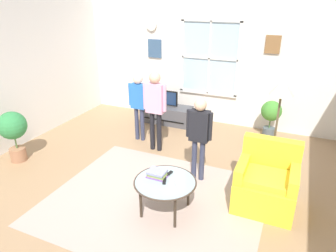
# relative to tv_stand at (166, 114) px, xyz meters

# --- Properties ---
(ground_plane) EXTENTS (6.54, 6.74, 0.02)m
(ground_plane) POSITION_rel_tv_stand_xyz_m (0.89, -2.60, -0.20)
(ground_plane) COLOR #9E7A56
(back_wall) EXTENTS (5.94, 0.17, 2.93)m
(back_wall) POSITION_rel_tv_stand_xyz_m (0.89, 0.53, 1.27)
(back_wall) COLOR silver
(back_wall) RESTS_ON ground_plane
(area_rug) EXTENTS (2.87, 2.39, 0.01)m
(area_rug) POSITION_rel_tv_stand_xyz_m (1.02, -2.68, -0.19)
(area_rug) COLOR tan
(area_rug) RESTS_ON ground_plane
(tv_stand) EXTENTS (1.12, 0.47, 0.39)m
(tv_stand) POSITION_rel_tv_stand_xyz_m (0.00, 0.00, 0.00)
(tv_stand) COLOR #4C4C51
(tv_stand) RESTS_ON ground_plane
(television) EXTENTS (0.51, 0.08, 0.35)m
(television) POSITION_rel_tv_stand_xyz_m (0.00, -0.00, 0.38)
(television) COLOR #4C4C4C
(television) RESTS_ON tv_stand
(armchair) EXTENTS (0.76, 0.74, 0.87)m
(armchair) POSITION_rel_tv_stand_xyz_m (2.40, -2.15, 0.13)
(armchair) COLOR yellow
(armchair) RESTS_ON ground_plane
(coffee_table) EXTENTS (0.80, 0.80, 0.46)m
(coffee_table) POSITION_rel_tv_stand_xyz_m (1.24, -2.82, 0.24)
(coffee_table) COLOR #99B2B7
(coffee_table) RESTS_ON ground_plane
(book_stack) EXTENTS (0.26, 0.19, 0.09)m
(book_stack) POSITION_rel_tv_stand_xyz_m (1.10, -2.77, 0.31)
(book_stack) COLOR #8456A7
(book_stack) RESTS_ON coffee_table
(cup) EXTENTS (0.08, 0.08, 0.10)m
(cup) POSITION_rel_tv_stand_xyz_m (1.36, -2.88, 0.32)
(cup) COLOR white
(cup) RESTS_ON coffee_table
(remote_near_books) EXTENTS (0.06, 0.14, 0.02)m
(remote_near_books) POSITION_rel_tv_stand_xyz_m (1.22, -2.66, 0.28)
(remote_near_books) COLOR black
(remote_near_books) RESTS_ON coffee_table
(remote_near_cup) EXTENTS (0.08, 0.15, 0.02)m
(remote_near_cup) POSITION_rel_tv_stand_xyz_m (1.23, -2.83, 0.28)
(remote_near_cup) COLOR black
(remote_near_cup) RESTS_ON coffee_table
(person_blue_shirt) EXTENTS (0.39, 0.18, 1.31)m
(person_blue_shirt) POSITION_rel_tv_stand_xyz_m (-0.11, -1.03, 0.63)
(person_blue_shirt) COLOR #333851
(person_blue_shirt) RESTS_ON ground_plane
(person_pink_shirt) EXTENTS (0.44, 0.20, 1.45)m
(person_pink_shirt) POSITION_rel_tv_stand_xyz_m (0.36, -1.29, 0.72)
(person_pink_shirt) COLOR black
(person_pink_shirt) RESTS_ON ground_plane
(person_black_shirt) EXTENTS (0.39, 0.18, 1.30)m
(person_black_shirt) POSITION_rel_tv_stand_xyz_m (1.38, -1.92, 0.62)
(person_black_shirt) COLOR #333851
(person_black_shirt) RESTS_ON ground_plane
(potted_plant_by_window) EXTENTS (0.40, 0.40, 0.75)m
(potted_plant_by_window) POSITION_rel_tv_stand_xyz_m (2.19, 0.12, 0.29)
(potted_plant_by_window) COLOR #4C565B
(potted_plant_by_window) RESTS_ON ground_plane
(potted_plant_corner) EXTENTS (0.46, 0.46, 0.88)m
(potted_plant_corner) POSITION_rel_tv_stand_xyz_m (-1.62, -2.60, 0.38)
(potted_plant_corner) COLOR #9E6B4C
(potted_plant_corner) RESTS_ON ground_plane
(floor_lamp) EXTENTS (0.32, 0.32, 1.60)m
(floor_lamp) POSITION_rel_tv_stand_xyz_m (2.40, -1.57, 1.14)
(floor_lamp) COLOR black
(floor_lamp) RESTS_ON ground_plane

